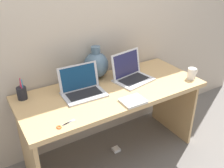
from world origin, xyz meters
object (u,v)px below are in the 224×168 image
at_px(scissors, 63,125).
at_px(pen_cup, 22,93).
at_px(power_brick, 116,149).
at_px(green_vase, 96,64).
at_px(notebook_stack, 133,101).
at_px(laptop_left, 82,87).
at_px(coffee_mug, 192,73).
at_px(laptop_right, 130,73).

bearing_deg(scissors, pen_cup, 105.50).
distance_m(pen_cup, power_brick, 1.12).
bearing_deg(green_vase, pen_cup, -176.32).
height_order(pen_cup, power_brick, pen_cup).
bearing_deg(notebook_stack, scissors, -179.88).
bearing_deg(laptop_left, notebook_stack, -50.34).
xyz_separation_m(coffee_mug, pen_cup, (-1.45, 0.45, 0.00)).
height_order(laptop_right, coffee_mug, laptop_right).
bearing_deg(coffee_mug, laptop_left, 163.86).
bearing_deg(green_vase, power_brick, -77.70).
bearing_deg(laptop_right, notebook_stack, -121.60).
xyz_separation_m(coffee_mug, scissors, (-1.31, -0.06, -0.05)).
relative_size(coffee_mug, scissors, 0.80).
xyz_separation_m(laptop_left, power_brick, (0.31, -0.06, -0.79)).
relative_size(green_vase, coffee_mug, 2.58).
height_order(notebook_stack, power_brick, notebook_stack).
xyz_separation_m(laptop_left, scissors, (-0.31, -0.35, -0.06)).
relative_size(laptop_left, laptop_right, 0.94).
height_order(coffee_mug, power_brick, coffee_mug).
relative_size(coffee_mug, pen_cup, 0.65).
bearing_deg(laptop_left, green_vase, 39.75).
relative_size(laptop_right, coffee_mug, 3.23).
height_order(green_vase, scissors, green_vase).
bearing_deg(notebook_stack, pen_cup, 145.39).
xyz_separation_m(laptop_right, scissors, (-0.81, -0.35, -0.06)).
xyz_separation_m(green_vase, scissors, (-0.56, -0.56, -0.12)).
distance_m(green_vase, power_brick, 0.90).
height_order(laptop_left, laptop_right, laptop_right).
bearing_deg(laptop_left, laptop_right, 0.40).
bearing_deg(notebook_stack, coffee_mug, 4.40).
relative_size(laptop_left, coffee_mug, 3.05).
height_order(laptop_right, scissors, laptop_right).
bearing_deg(coffee_mug, laptop_right, 149.68).
distance_m(laptop_left, notebook_stack, 0.45).
relative_size(laptop_right, scissors, 2.59).
height_order(green_vase, pen_cup, green_vase).
bearing_deg(laptop_right, coffee_mug, -30.32).
bearing_deg(green_vase, notebook_stack, -86.68).
relative_size(laptop_right, pen_cup, 2.11).
bearing_deg(scissors, power_brick, 24.68).
relative_size(laptop_left, scissors, 2.44).
relative_size(green_vase, notebook_stack, 1.60).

